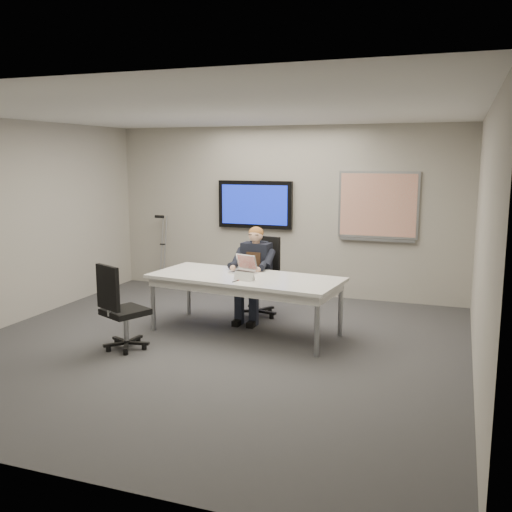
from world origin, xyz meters
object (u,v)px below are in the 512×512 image
(office_chair_near, at_px, (122,323))
(seated_person, at_px, (252,283))
(conference_table, at_px, (245,283))
(office_chair_far, at_px, (259,291))
(laptop, at_px, (245,268))

(office_chair_near, bearing_deg, seated_person, -96.26)
(conference_table, bearing_deg, office_chair_near, -129.48)
(conference_table, distance_m, office_chair_near, 1.64)
(conference_table, height_order, office_chair_far, office_chair_far)
(seated_person, bearing_deg, office_chair_far, 91.29)
(conference_table, relative_size, laptop, 6.52)
(office_chair_far, distance_m, seated_person, 0.31)
(office_chair_near, relative_size, laptop, 2.66)
(office_chair_near, height_order, seated_person, seated_person)
(conference_table, xyz_separation_m, office_chair_far, (-0.11, 0.86, -0.32))
(office_chair_far, bearing_deg, seated_person, -80.10)
(conference_table, relative_size, seated_person, 1.96)
(conference_table, bearing_deg, office_chair_far, 103.90)
(conference_table, distance_m, laptop, 0.29)
(seated_person, bearing_deg, laptop, -82.25)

